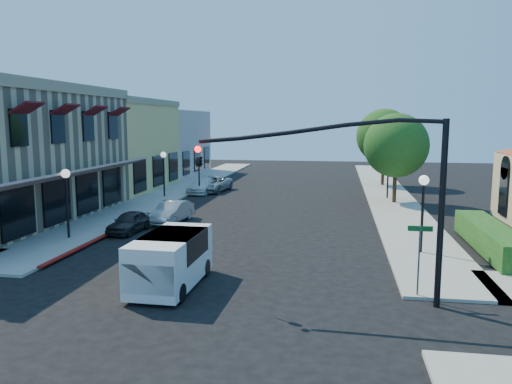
% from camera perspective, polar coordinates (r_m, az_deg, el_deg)
% --- Properties ---
extents(ground, '(120.00, 120.00, 0.00)m').
position_cam_1_polar(ground, '(16.45, -8.36, -13.07)').
color(ground, black).
rests_on(ground, ground).
extents(sidewalk_left, '(3.50, 50.00, 0.12)m').
position_cam_1_polar(sidewalk_left, '(44.12, -8.53, 0.41)').
color(sidewalk_left, '#9B988C').
rests_on(sidewalk_left, ground).
extents(sidewalk_right, '(3.50, 50.00, 0.12)m').
position_cam_1_polar(sidewalk_right, '(42.19, 14.72, -0.12)').
color(sidewalk_right, '#9B988C').
rests_on(sidewalk_right, ground).
extents(curb_red_strip, '(0.25, 10.00, 0.06)m').
position_cam_1_polar(curb_red_strip, '(26.11, -17.53, -5.37)').
color(curb_red_strip, maroon).
rests_on(curb_red_strip, ground).
extents(yellow_stucco_building, '(10.00, 12.00, 7.60)m').
position_cam_1_polar(yellow_stucco_building, '(45.42, -17.19, 5.09)').
color(yellow_stucco_building, '#E2B365').
rests_on(yellow_stucco_building, ground).
extents(pink_stucco_building, '(10.00, 12.00, 7.00)m').
position_cam_1_polar(pink_stucco_building, '(56.41, -11.72, 5.51)').
color(pink_stucco_building, '#D3A99F').
rests_on(pink_stucco_building, ground).
extents(hedge, '(1.40, 8.00, 1.10)m').
position_cam_1_polar(hedge, '(25.29, 25.15, -6.21)').
color(hedge, '#184B15').
rests_on(hedge, ground).
extents(street_tree_a, '(4.56, 4.56, 6.48)m').
position_cam_1_polar(street_tree_a, '(36.85, 15.73, 5.14)').
color(street_tree_a, '#382316').
rests_on(street_tree_a, ground).
extents(street_tree_b, '(4.94, 4.94, 7.02)m').
position_cam_1_polar(street_tree_b, '(46.78, 14.42, 6.19)').
color(street_tree_b, '#382316').
rests_on(street_tree_b, ground).
extents(signal_mast_arm, '(8.01, 0.39, 6.00)m').
position_cam_1_polar(signal_mast_arm, '(16.22, 13.16, 1.41)').
color(signal_mast_arm, black).
rests_on(signal_mast_arm, ground).
extents(street_name_sign, '(0.80, 0.06, 2.50)m').
position_cam_1_polar(street_name_sign, '(17.52, 18.16, -6.24)').
color(street_name_sign, '#595B5E').
rests_on(street_name_sign, ground).
extents(lamppost_left_near, '(0.44, 0.44, 3.57)m').
position_cam_1_polar(lamppost_left_near, '(26.39, -20.88, 0.66)').
color(lamppost_left_near, black).
rests_on(lamppost_left_near, ground).
extents(lamppost_left_far, '(0.44, 0.44, 3.57)m').
position_cam_1_polar(lamppost_left_far, '(39.05, -10.52, 3.32)').
color(lamppost_left_far, black).
rests_on(lamppost_left_far, ground).
extents(lamppost_right_near, '(0.44, 0.44, 3.57)m').
position_cam_1_polar(lamppost_right_near, '(23.11, 18.58, -0.23)').
color(lamppost_right_near, black).
rests_on(lamppost_right_near, ground).
extents(lamppost_right_far, '(0.44, 0.44, 3.57)m').
position_cam_1_polar(lamppost_right_far, '(38.90, 14.89, 3.16)').
color(lamppost_right_far, black).
rests_on(lamppost_right_far, ground).
extents(white_van, '(1.98, 4.35, 1.91)m').
position_cam_1_polar(white_van, '(18.19, -9.77, -7.35)').
color(white_van, silver).
rests_on(white_van, ground).
extents(parked_car_a, '(1.58, 3.38, 1.12)m').
position_cam_1_polar(parked_car_a, '(27.58, -14.28, -3.34)').
color(parked_car_a, black).
rests_on(parked_car_a, ground).
extents(parked_car_b, '(1.68, 3.89, 1.24)m').
position_cam_1_polar(parked_car_b, '(29.68, -9.59, -2.27)').
color(parked_car_b, '#9FA2A4').
rests_on(parked_car_b, ground).
extents(parked_car_c, '(2.22, 4.40, 1.23)m').
position_cam_1_polar(parked_car_c, '(41.42, -6.04, 0.72)').
color(parked_car_c, silver).
rests_on(parked_car_c, ground).
extents(parked_car_d, '(2.76, 4.93, 1.30)m').
position_cam_1_polar(parked_car_d, '(42.23, -4.95, 0.93)').
color(parked_car_d, '#939698').
rests_on(parked_car_d, ground).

